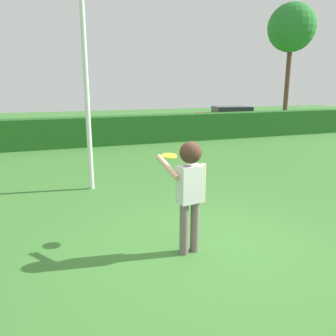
{
  "coord_description": "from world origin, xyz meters",
  "views": [
    {
      "loc": [
        -2.38,
        -4.61,
        2.61
      ],
      "look_at": [
        -0.4,
        0.95,
        1.15
      ],
      "focal_mm": 36.5,
      "sensor_mm": 36.0,
      "label": 1
    }
  ],
  "objects": [
    {
      "name": "frisbee",
      "position": [
        -0.48,
        0.64,
        1.44
      ],
      "size": [
        0.26,
        0.26,
        0.05
      ],
      "color": "yellow"
    },
    {
      "name": "person",
      "position": [
        -0.4,
        -0.04,
        1.14
      ],
      "size": [
        0.66,
        0.71,
        1.79
      ],
      "color": "slate",
      "rests_on": "ground"
    },
    {
      "name": "lamppost",
      "position": [
        -1.41,
        3.91,
        3.9
      ],
      "size": [
        0.24,
        0.24,
        7.16
      ],
      "color": "silver",
      "rests_on": "ground"
    },
    {
      "name": "ground_plane",
      "position": [
        0.0,
        0.0,
        0.0
      ],
      "size": [
        60.0,
        60.0,
        0.0
      ],
      "primitive_type": "plane",
      "color": "#3D7831"
    },
    {
      "name": "maple_tree",
      "position": [
        14.23,
        16.37,
        6.34
      ],
      "size": [
        3.3,
        3.3,
        8.05
      ],
      "color": "brown",
      "rests_on": "ground"
    },
    {
      "name": "parked_car_red",
      "position": [
        8.51,
        14.15,
        0.69
      ],
      "size": [
        4.44,
        2.46,
        1.25
      ],
      "color": "#B21E1E",
      "rests_on": "ground"
    },
    {
      "name": "hedge_row",
      "position": [
        0.0,
        10.25,
        0.61
      ],
      "size": [
        25.89,
        0.9,
        1.23
      ],
      "primitive_type": "cube",
      "color": "#1F581C",
      "rests_on": "ground"
    }
  ]
}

